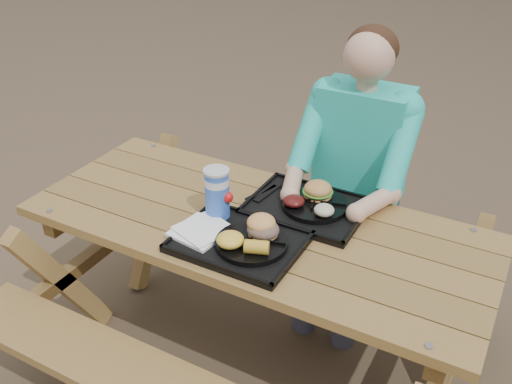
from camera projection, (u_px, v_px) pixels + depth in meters
The scene contains 18 objects.
ground at pixel (256, 359), 2.58m from camera, with size 60.00×60.00×0.00m, color #999999.
picnic_table at pixel (256, 295), 2.39m from camera, with size 1.80×1.49×0.75m, color #999999, non-canonical shape.
tray_near at pixel (239, 242), 2.06m from camera, with size 0.45×0.35×0.02m, color black.
tray_far at pixel (306, 208), 2.26m from camera, with size 0.45×0.35×0.02m, color black.
plate_near at pixel (252, 243), 2.02m from camera, with size 0.26×0.26×0.02m, color black.
plate_far at pixel (315, 205), 2.24m from camera, with size 0.26×0.26×0.02m, color black.
napkin_stack at pixel (200, 231), 2.09m from camera, with size 0.18×0.18×0.02m, color white.
soda_cup at pixel (217, 194), 2.15m from camera, with size 0.09×0.09×0.19m, color blue.
condiment_bbq at pixel (257, 220), 2.14m from camera, with size 0.05×0.05×0.03m, color #320705.
condiment_mustard at pixel (270, 222), 2.13m from camera, with size 0.05×0.05×0.03m, color gold.
sandwich at pixel (263, 222), 2.02m from camera, with size 0.11×0.11×0.11m, color #E79A51, non-canonical shape.
mac_cheese at pixel (230, 240), 1.98m from camera, with size 0.10×0.10×0.05m, color yellow.
corn_cob at pixel (257, 247), 1.94m from camera, with size 0.08×0.08×0.05m, color gold, non-canonical shape.
cutlery_far at pixel (267, 193), 2.34m from camera, with size 0.03×0.17×0.01m, color black.
burger at pixel (318, 186), 2.25m from camera, with size 0.11×0.11×0.10m, color #C18444, non-canonical shape.
baked_beans at pixel (294, 201), 2.21m from camera, with size 0.09×0.09×0.04m, color #4E100F.
potato_salad at pixel (324, 210), 2.15m from camera, with size 0.08×0.08×0.04m, color beige.
diner at pixel (356, 190), 2.62m from camera, with size 0.48×0.84×1.28m, color #17A69B, non-canonical shape.
Camera 1 is at (0.88, -1.61, 1.97)m, focal length 40.00 mm.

